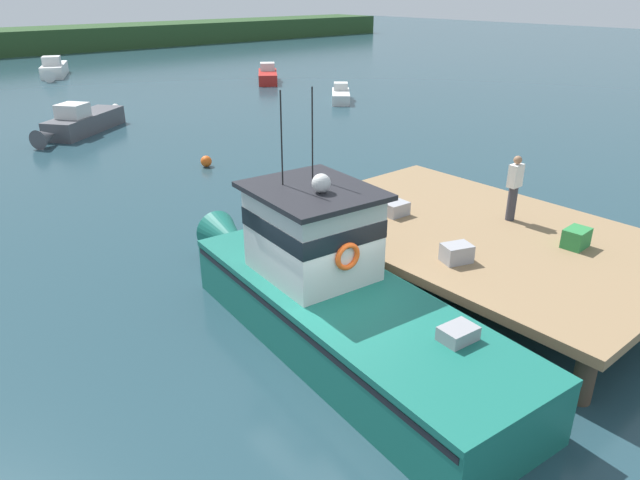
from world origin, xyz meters
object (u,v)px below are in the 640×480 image
crate_stack_near_edge (396,209)px  mooring_buoy_inshore (206,161)px  crate_stack_mid_dock (576,238)px  moored_boat_off_the_point (268,75)px  moored_boat_mid_harbor (54,70)px  main_fishing_boat (331,293)px  mooring_buoy_spare_mooring (116,108)px  bait_bucket (349,212)px  moored_boat_far_left (80,123)px  deckhand_by_the_boat (514,187)px  moored_boat_near_channel (341,95)px  crate_single_by_cleat (457,253)px

crate_stack_near_edge → mooring_buoy_inshore: (0.57, 10.50, -1.15)m
crate_stack_mid_dock → moored_boat_off_the_point: bearing=65.9°
moored_boat_off_the_point → moored_boat_mid_harbor: bearing=131.0°
main_fishing_boat → mooring_buoy_inshore: main_fishing_boat is taller
moored_boat_off_the_point → mooring_buoy_inshore: (-14.85, -16.46, -0.23)m
moored_boat_off_the_point → mooring_buoy_spare_mooring: moored_boat_off_the_point is taller
crate_stack_mid_dock → bait_bucket: crate_stack_mid_dock is taller
moored_boat_far_left → mooring_buoy_spare_mooring: moored_boat_far_left is taller
deckhand_by_the_boat → moored_boat_mid_harbor: bearing=86.9°
main_fishing_boat → mooring_buoy_inshore: (4.30, 12.24, -0.79)m
crate_stack_mid_dock → moored_boat_near_channel: bearing=59.6°
moored_boat_off_the_point → moored_boat_far_left: 18.24m
moored_boat_mid_harbor → mooring_buoy_inshore: bearing=-97.1°
crate_single_by_cleat → crate_stack_mid_dock: bearing=-25.7°
crate_stack_mid_dock → mooring_buoy_inshore: (-1.01, 14.43, -1.20)m
crate_single_by_cleat → mooring_buoy_spare_mooring: size_ratio=1.37×
moored_boat_off_the_point → bait_bucket: bearing=-122.0°
crate_stack_mid_dock → moored_boat_far_left: size_ratio=0.11×
crate_stack_near_edge → moored_boat_near_channel: 22.74m
crate_single_by_cleat → deckhand_by_the_boat: deckhand_by_the_boat is taller
crate_stack_mid_dock → moored_boat_mid_harbor: bearing=86.6°
bait_bucket → moored_boat_mid_harbor: 39.63m
crate_stack_near_edge → mooring_buoy_spare_mooring: (2.27, 23.41, -1.15)m
bait_bucket → moored_boat_far_left: bearing=90.3°
main_fishing_boat → moored_boat_near_channel: size_ratio=2.73×
moored_boat_near_channel → mooring_buoy_spare_mooring: moored_boat_near_channel is taller
moored_boat_off_the_point → moored_boat_mid_harbor: 17.11m
moored_boat_near_channel → mooring_buoy_spare_mooring: (-12.00, 5.73, -0.14)m
main_fishing_boat → mooring_buoy_inshore: 13.00m
moored_boat_off_the_point → deckhand_by_the_boat: bearing=-115.0°
crate_single_by_cleat → crate_stack_mid_dock: crate_stack_mid_dock is taller
bait_bucket → moored_boat_off_the_point: bearing=58.0°
moored_boat_near_channel → mooring_buoy_inshore: size_ratio=8.35×
crate_stack_near_edge → moored_boat_mid_harbor: moored_boat_mid_harbor is taller
main_fishing_boat → moored_boat_mid_harbor: main_fishing_boat is taller
deckhand_by_the_boat → moored_boat_near_channel: size_ratio=0.45×
crate_stack_near_edge → deckhand_by_the_boat: bearing=-47.0°
bait_bucket → crate_stack_mid_dock: bearing=-59.9°
crate_stack_mid_dock → main_fishing_boat: bearing=157.6°
moored_boat_near_channel → mooring_buoy_inshore: 15.46m
main_fishing_boat → deckhand_by_the_boat: main_fishing_boat is taller
deckhand_by_the_boat → mooring_buoy_spare_mooring: deckhand_by_the_boat is taller
moored_boat_mid_harbor → moored_boat_far_left: bearing=-104.6°
moored_boat_far_left → bait_bucket: bearing=-89.7°
mooring_buoy_spare_mooring → mooring_buoy_inshore: 13.01m
moored_boat_off_the_point → crate_stack_near_edge: bearing=-119.8°
moored_boat_near_channel → moored_boat_off_the_point: bearing=82.9°
mooring_buoy_spare_mooring → main_fishing_boat: bearing=-103.4°
crate_stack_near_edge → moored_boat_mid_harbor: size_ratio=0.10×
crate_single_by_cleat → deckhand_by_the_boat: bearing=11.7°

